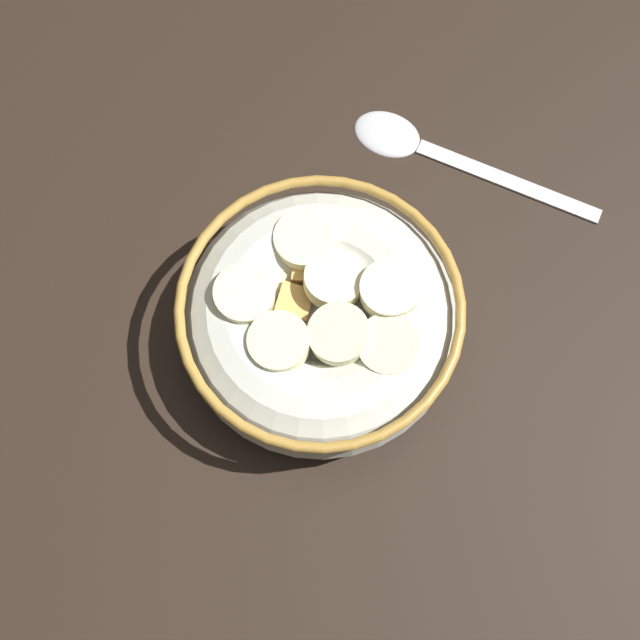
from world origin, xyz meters
TOP-DOWN VIEW (x-y plane):
  - ground_plane at (0.00, 0.00)cm, footprint 120.12×120.12cm
  - cereal_bowl at (-0.02, 0.01)cm, footprint 16.14×16.14cm
  - spoon at (-11.19, 9.30)cm, footprint 12.00×14.91cm

SIDE VIEW (x-z plane):
  - ground_plane at x=0.00cm, z-range -2.00..0.00cm
  - spoon at x=-11.19cm, z-range -0.06..0.74cm
  - cereal_bowl at x=-0.02cm, z-range -0.06..6.32cm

